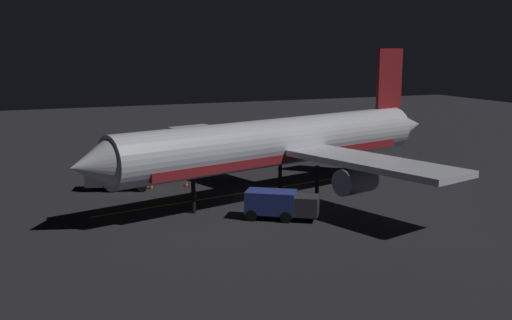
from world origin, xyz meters
TOP-DOWN VIEW (x-y plane):
  - ground_plane at (0.00, 0.00)m, footprint 180.00×180.00m
  - apron_guide_stripe at (2.11, 4.00)m, footprint 5.63×25.21m
  - airliner at (0.18, -0.60)m, footprint 34.85×39.16m
  - baggage_truck at (8.09, 12.37)m, footprint 3.86×6.21m
  - catering_truck at (-6.75, 2.85)m, footprint 4.86×5.85m
  - ground_crew_worker at (-1.05, 8.06)m, footprint 0.40×0.40m
  - traffic_cone_near_left at (7.48, 9.67)m, footprint 0.50×0.50m
  - traffic_cone_near_right at (7.27, 6.28)m, footprint 0.50×0.50m

SIDE VIEW (x-z plane):
  - ground_plane at x=0.00m, z-range -0.20..0.00m
  - apron_guide_stripe at x=2.11m, z-range 0.00..0.01m
  - traffic_cone_near_left at x=7.48m, z-range -0.03..0.52m
  - traffic_cone_near_right at x=7.27m, z-range -0.03..0.52m
  - ground_crew_worker at x=-1.05m, z-range 0.02..1.76m
  - catering_truck at x=-6.75m, z-range 0.05..2.28m
  - baggage_truck at x=8.09m, z-range 0.03..2.52m
  - airliner at x=0.18m, z-range -1.76..11.35m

